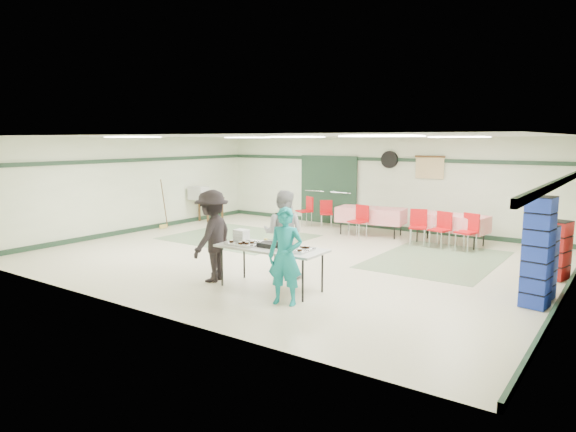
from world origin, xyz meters
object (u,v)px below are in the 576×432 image
Objects in this scene: chair_a at (442,226)px; broom at (164,203)px; serving_table at (271,249)px; volunteer_dark at (212,236)px; office_printer at (198,193)px; dining_table_a at (450,222)px; crate_stack_red at (556,250)px; chair_c at (469,228)px; chair_loose_b at (307,208)px; chair_d at (360,218)px; printer_table at (211,202)px; volunteer_teal at (285,256)px; chair_loose_a at (326,211)px; volunteer_grey at (283,234)px; crate_stack_blue_a at (543,262)px; chair_b at (418,223)px; dining_table_b at (371,215)px; crate_stack_blue_b at (538,252)px.

chair_a is 0.61× the size of broom.
volunteer_dark reaches higher than serving_table.
office_printer is at bearing 142.41° from serving_table.
dining_table_a is 3.41m from crate_stack_red.
chair_c reaches higher than chair_loose_b.
chair_d reaches higher than printer_table.
chair_d is 5.38m from printer_table.
chair_loose_a is (-3.25, 6.75, -0.30)m from volunteer_teal.
chair_loose_a is (-2.25, 5.40, -0.35)m from volunteer_grey.
office_printer reaches higher than chair_a.
dining_table_a is at bearing 126.57° from crate_stack_blue_a.
chair_b reaches higher than chair_a.
volunteer_teal reaches higher than dining_table_b.
crate_stack_blue_b is (4.92, -3.59, 0.34)m from chair_d.
chair_b is 0.80× the size of crate_stack_red.
chair_loose_a is (-1.34, 6.40, -0.37)m from volunteer_dark.
dining_table_a is at bearing 75.19° from serving_table.
crate_stack_blue_b is (3.29, -3.59, 0.33)m from chair_b.
serving_table is at bearing -92.23° from chair_c.
office_printer reaches higher than chair_b.
chair_c is 0.73× the size of crate_stack_blue_a.
chair_a is 1.10× the size of printer_table.
broom is (-0.08, -1.35, -0.20)m from office_printer.
chair_c is (2.82, -0.57, -0.02)m from dining_table_b.
chair_b is at bearing -131.30° from dining_table_a.
chair_loose_b is 8.43m from crate_stack_blue_b.
broom is (-5.15, 3.39, -0.10)m from volunteer_dark.
volunteer_grey is 1.89× the size of chair_a.
chair_d is at bearing -100.10° from volunteer_grey.
crate_stack_blue_b is 10.50m from broom.
chair_loose_b is at bearing 169.46° from chair_d.
volunteer_dark is 0.97× the size of crate_stack_blue_b.
chair_d is at bearing 143.89° from crate_stack_blue_b.
chair_c is 8.24m from printer_table.
broom is (-7.68, -1.98, 0.21)m from chair_a.
dining_table_a is at bearing 24.11° from chair_d.
chair_c is at bearing 15.31° from chair_a.
volunteer_dark is 6.55m from chair_loose_a.
crate_stack_blue_b is at bearing -90.00° from crate_stack_red.
crate_stack_red is at bearing -0.85° from broom.
chair_c reaches higher than printer_table.
chair_d is at bearing -164.72° from chair_a.
volunteer_teal is at bearing -141.06° from crate_stack_blue_a.
chair_d is (-0.59, 4.37, -0.29)m from volunteer_grey.
broom is at bearing -148.16° from chair_c.
broom is (-10.38, 1.61, -0.13)m from crate_stack_blue_b.
crate_stack_red is (5.23, 3.82, -0.29)m from volunteer_dark.
crate_stack_blue_a is (2.67, -3.60, 0.05)m from dining_table_a.
office_printer is (-10.30, 2.41, 0.33)m from crate_stack_blue_a.
volunteer_grey is (-1.00, 1.35, 0.05)m from volunteer_teal.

